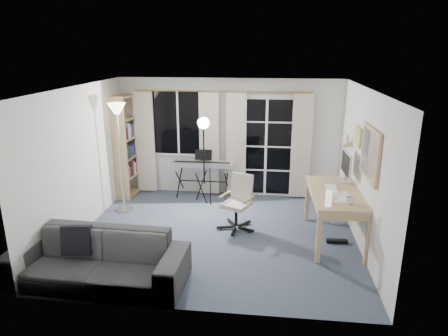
% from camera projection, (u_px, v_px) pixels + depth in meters
% --- Properties ---
extents(floor, '(4.50, 4.00, 0.02)m').
position_uv_depth(floor, '(217.00, 235.00, 6.62)').
color(floor, '#3C4457').
rests_on(floor, ground).
extents(window, '(1.20, 0.08, 1.40)m').
position_uv_depth(window, '(178.00, 122.00, 8.17)').
color(window, white).
rests_on(window, floor).
extents(french_door, '(1.32, 0.09, 2.11)m').
position_uv_depth(french_door, '(266.00, 147.00, 8.11)').
color(french_door, white).
rests_on(french_door, floor).
extents(curtains, '(3.60, 0.07, 2.13)m').
position_uv_depth(curtains, '(222.00, 144.00, 8.10)').
color(curtains, gold).
rests_on(curtains, floor).
extents(bookshelf, '(0.38, 0.99, 2.09)m').
position_uv_depth(bookshelf, '(126.00, 147.00, 8.26)').
color(bookshelf, tan).
rests_on(bookshelf, floor).
extents(torchiere_lamp, '(0.40, 0.40, 2.04)m').
position_uv_depth(torchiere_lamp, '(118.00, 125.00, 7.12)').
color(torchiere_lamp, '#B2B2B7').
rests_on(torchiere_lamp, floor).
extents(keyboard_piano, '(1.27, 0.62, 0.92)m').
position_uv_depth(keyboard_piano, '(203.00, 165.00, 8.08)').
color(keyboard_piano, black).
rests_on(keyboard_piano, floor).
extents(studio_light, '(0.36, 0.37, 1.79)m').
position_uv_depth(studio_light, '(204.00, 133.00, 7.51)').
color(studio_light, black).
rests_on(studio_light, floor).
extents(office_chair, '(0.65, 0.66, 0.94)m').
position_uv_depth(office_chair, '(239.00, 197.00, 6.75)').
color(office_chair, black).
rests_on(office_chair, floor).
extents(desk, '(0.81, 1.57, 0.83)m').
position_uv_depth(desk, '(336.00, 198.00, 6.23)').
color(desk, tan).
rests_on(desk, floor).
extents(monitor, '(0.20, 0.60, 0.52)m').
position_uv_depth(monitor, '(346.00, 165.00, 6.51)').
color(monitor, silver).
rests_on(monitor, desk).
extents(desk_clutter, '(0.48, 0.95, 1.05)m').
position_uv_depth(desk_clutter, '(334.00, 208.00, 6.03)').
color(desk_clutter, white).
rests_on(desk_clutter, desk).
extents(mug, '(0.14, 0.11, 0.14)m').
position_uv_depth(mug, '(350.00, 199.00, 5.69)').
color(mug, silver).
rests_on(mug, desk).
extents(wall_mirror, '(0.04, 0.94, 0.74)m').
position_uv_depth(wall_mirror, '(370.00, 154.00, 5.59)').
color(wall_mirror, tan).
rests_on(wall_mirror, floor).
extents(framed_print, '(0.03, 0.42, 0.32)m').
position_uv_depth(framed_print, '(358.00, 137.00, 6.43)').
color(framed_print, tan).
rests_on(framed_print, floor).
extents(wall_shelf, '(0.16, 0.30, 0.18)m').
position_uv_depth(wall_shelf, '(347.00, 141.00, 6.96)').
color(wall_shelf, tan).
rests_on(wall_shelf, floor).
extents(sofa, '(2.32, 0.77, 0.90)m').
position_uv_depth(sofa, '(97.00, 251.00, 5.16)').
color(sofa, '#2C2D2F').
rests_on(sofa, floor).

